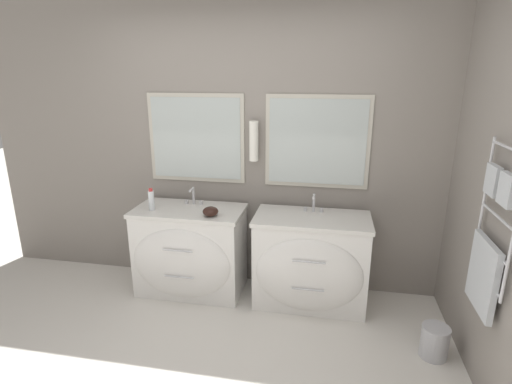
{
  "coord_description": "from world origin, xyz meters",
  "views": [
    {
      "loc": [
        0.76,
        -1.88,
        1.97
      ],
      "look_at": [
        0.18,
        1.12,
        1.05
      ],
      "focal_mm": 28.0,
      "sensor_mm": 36.0,
      "label": 1
    }
  ],
  "objects": [
    {
      "name": "faucet_left",
      "position": [
        -0.47,
        1.44,
        0.88
      ],
      "size": [
        0.17,
        0.1,
        0.16
      ],
      "color": "silver",
      "rests_on": "vanity_left"
    },
    {
      "name": "wall_right",
      "position": [
        1.78,
        0.72,
        1.29
      ],
      "size": [
        0.13,
        3.4,
        2.6
      ],
      "color": "gray",
      "rests_on": "ground_plane"
    },
    {
      "name": "vanity_right",
      "position": [
        0.63,
        1.28,
        0.41
      ],
      "size": [
        0.98,
        0.58,
        0.8
      ],
      "color": "white",
      "rests_on": "ground_plane"
    },
    {
      "name": "amenity_bowl",
      "position": [
        -0.22,
        1.17,
        0.84
      ],
      "size": [
        0.13,
        0.13,
        0.08
      ],
      "color": "black",
      "rests_on": "vanity_left"
    },
    {
      "name": "waste_bin",
      "position": [
        1.56,
        0.74,
        0.13
      ],
      "size": [
        0.2,
        0.2,
        0.24
      ],
      "color": "#B7B7BC",
      "rests_on": "ground_plane"
    },
    {
      "name": "faucet_right",
      "position": [
        0.63,
        1.44,
        0.88
      ],
      "size": [
        0.17,
        0.1,
        0.16
      ],
      "color": "silver",
      "rests_on": "vanity_right"
    },
    {
      "name": "vanity_left",
      "position": [
        -0.47,
        1.28,
        0.41
      ],
      "size": [
        0.98,
        0.58,
        0.8
      ],
      "color": "white",
      "rests_on": "ground_plane"
    },
    {
      "name": "wall_back",
      "position": [
        0.0,
        1.63,
        1.3
      ],
      "size": [
        5.11,
        0.16,
        2.6
      ],
      "color": "gray",
      "rests_on": "ground_plane"
    },
    {
      "name": "toiletry_bottle",
      "position": [
        -0.78,
        1.22,
        0.89
      ],
      "size": [
        0.05,
        0.05,
        0.2
      ],
      "color": "silver",
      "rests_on": "vanity_left"
    }
  ]
}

